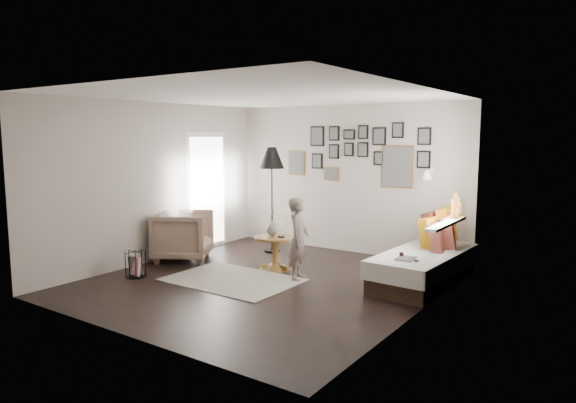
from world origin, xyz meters
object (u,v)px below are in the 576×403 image
Objects in this scene: armchair at (183,235)px; child at (298,239)px; pedestal_table at (276,254)px; demijohn_large at (401,276)px; floor_lamp at (272,162)px; daybed at (426,261)px; magazine_basket at (136,264)px; vase at (272,226)px; demijohn_small at (416,283)px.

child is (2.24, 0.08, 0.19)m from armchair.
pedestal_table is 0.78m from child.
demijohn_large is (3.67, 0.41, -0.21)m from armchair.
pedestal_table is 0.35× the size of floor_lamp.
child is (-1.57, -0.91, 0.28)m from daybed.
armchair is (-1.62, -0.38, 0.17)m from pedestal_table.
pedestal_table is 1.76× the size of magazine_basket.
vase is 2.17m from demijohn_large.
child reaches higher than vase.
daybed is 4.03× the size of demijohn_large.
daybed is 3.23m from floor_lamp.
demijohn_large is (3.48, 1.56, 0.02)m from magazine_basket.
demijohn_large is 1.52m from child.
pedestal_table is 1.82m from floor_lamp.
child is at bearing -166.95° from demijohn_large.
floor_lamp is 3.57× the size of demijohn_large.
vase is at bearing 165.96° from pedestal_table.
armchair is at bearing -165.30° from vase.
vase is (-0.08, 0.02, 0.42)m from pedestal_table.
armchair is (-3.81, -0.99, 0.10)m from daybed.
demijohn_large is at bearing 0.23° from vase.
vase is 0.25× the size of floor_lamp.
daybed is at bearing -77.60° from child.
pedestal_table is 2.27m from daybed.
demijohn_small is (3.92, 0.29, -0.23)m from armchair.
demijohn_small is at bearing -18.53° from floor_lamp.
demijohn_large is at bearing 0.80° from pedestal_table.
magazine_basket is 0.31× the size of child.
vase is 2.11m from magazine_basket.
child is at bearing -24.74° from vase.
daybed reaches higher than demijohn_small.
child reaches higher than armchair.
floor_lamp reaches higher than armchair.
armchair is at bearing -166.66° from pedestal_table.
floor_lamp is (-0.67, 0.91, 0.95)m from vase.
pedestal_table is 0.55× the size of child.
demijohn_large is 0.44× the size of child.
demijohn_large is at bearing -100.73° from daybed.
daybed is 3.94m from armchair.
vase is at bearing 47.58° from child.
magazine_basket is at bearing -105.41° from floor_lamp.
pedestal_table is at bearing 46.31° from child.
vase reaches higher than armchair.
daybed is 1.83m from child.
child is at bearing 30.94° from magazine_basket.
floor_lamp reaches higher than demijohn_large.
floor_lamp is 2.92m from magazine_basket.
floor_lamp is (-2.94, 0.33, 1.29)m from daybed.
armchair reaches higher than demijohn_large.
magazine_basket is 4.00m from demijohn_small.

